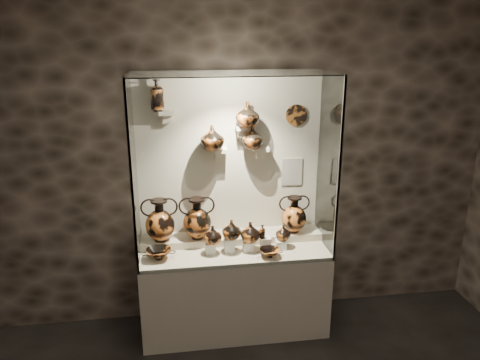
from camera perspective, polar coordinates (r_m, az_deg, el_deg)
name	(u,v)px	position (r m, az deg, el deg)	size (l,w,h in m)	color
wall_back	(229,158)	(4.33, -1.32, 2.67)	(5.00, 0.02, 3.20)	#2B241B
plinth	(234,290)	(4.51, -0.69, -13.30)	(1.70, 0.60, 0.80)	beige
front_tier	(234,250)	(4.31, -0.71, -8.58)	(1.68, 0.58, 0.03)	beige
rear_tier	(232,239)	(4.45, -1.02, -7.18)	(1.70, 0.25, 0.10)	beige
back_panel	(229,158)	(4.32, -1.31, 2.66)	(1.70, 0.03, 1.60)	beige
glass_front	(239,178)	(3.74, -0.16, 0.23)	(1.70, 0.01, 1.60)	white
glass_left	(134,172)	(4.00, -12.85, 0.96)	(0.01, 0.60, 1.60)	white
glass_right	(328,164)	(4.21, 10.73, 1.94)	(0.01, 0.60, 1.60)	white
glass_top	(233,73)	(3.87, -0.81, 12.87)	(1.70, 0.60, 0.01)	white
frame_post_left	(132,183)	(3.73, -13.06, -0.31)	(0.02, 0.02, 1.60)	gray
frame_post_right	(339,173)	(3.95, 11.99, 0.78)	(0.02, 0.02, 1.60)	gray
pedestal_a	(210,248)	(4.21, -3.62, -8.26)	(0.09, 0.09, 0.10)	white
pedestal_b	(229,245)	(4.22, -1.31, -7.94)	(0.09, 0.09, 0.13)	white
pedestal_c	(248,246)	(4.25, 0.99, -8.04)	(0.09, 0.09, 0.09)	white
pedestal_d	(266,243)	(4.27, 3.13, -7.72)	(0.09, 0.09, 0.12)	white
pedestal_e	(281,244)	(4.31, 4.97, -7.82)	(0.09, 0.09, 0.08)	white
bracket_ul	(167,113)	(4.12, -8.91, 8.11)	(0.14, 0.12, 0.04)	beige
bracket_ca	(219,150)	(4.21, -2.55, 3.65)	(0.14, 0.12, 0.04)	beige
bracket_cb	(241,128)	(4.19, 0.15, 6.40)	(0.10, 0.12, 0.04)	beige
bracket_cc	(261,149)	(4.27, 2.55, 3.83)	(0.14, 0.12, 0.04)	beige
amphora_left	(160,220)	(4.28, -9.75, -4.85)	(0.32, 0.32, 0.40)	#CB6926
amphora_mid	(197,218)	(4.29, -5.26, -4.68)	(0.31, 0.31, 0.39)	#A4501D
amphora_right	(294,214)	(4.44, 6.60, -4.16)	(0.28, 0.28, 0.35)	#CB6926
jug_a	(213,235)	(4.15, -3.35, -6.69)	(0.16, 0.16, 0.17)	#CB6926
jug_b	(232,230)	(4.16, -1.04, -6.06)	(0.17, 0.17, 0.18)	#A4501D
jug_c	(250,232)	(4.20, 1.26, -6.35)	(0.18, 0.18, 0.19)	#CB6926
jug_e	(283,232)	(4.28, 5.28, -6.38)	(0.14, 0.14, 0.14)	#CB6926
lekythos_small	(262,231)	(4.20, 2.72, -6.21)	(0.06, 0.06, 0.14)	#A4501D
kylix_left	(159,253)	(4.17, -9.89, -8.75)	(0.28, 0.24, 0.11)	#A4501D
kylix_right	(270,252)	(4.15, 3.65, -8.75)	(0.22, 0.19, 0.09)	#CB6926
lekythos_tall	(157,93)	(4.09, -10.09, 10.39)	(0.12, 0.12, 0.31)	#CB6926
ovoid_vase_a	(212,138)	(4.12, -3.39, 5.15)	(0.21, 0.21, 0.22)	#A4501D
ovoid_vase_b	(248,114)	(4.12, 0.92, 8.00)	(0.21, 0.21, 0.22)	#A4501D
ovoid_vase_c	(253,137)	(4.18, 1.54, 5.20)	(0.19, 0.19, 0.20)	#A4501D
wall_plate	(296,115)	(4.33, 6.88, 7.85)	(0.20, 0.20, 0.02)	brown
info_placard	(292,172)	(4.45, 6.34, 0.99)	(0.20, 0.01, 0.26)	beige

